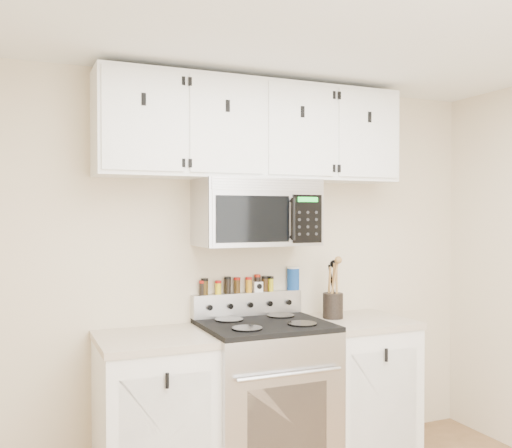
{
  "coord_description": "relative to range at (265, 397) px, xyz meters",
  "views": [
    {
      "loc": [
        -1.42,
        -1.78,
        1.62
      ],
      "look_at": [
        -0.05,
        1.45,
        1.56
      ],
      "focal_mm": 40.0,
      "sensor_mm": 36.0,
      "label": 1
    }
  ],
  "objects": [
    {
      "name": "back_wall",
      "position": [
        0.0,
        0.32,
        0.76
      ],
      "size": [
        3.5,
        0.01,
        2.5
      ],
      "primitive_type": "cube",
      "color": "beige",
      "rests_on": "floor"
    },
    {
      "name": "range",
      "position": [
        0.0,
        0.0,
        0.0
      ],
      "size": [
        0.76,
        0.65,
        1.1
      ],
      "color": "#B7B7BA",
      "rests_on": "floor"
    },
    {
      "name": "base_cabinet_left",
      "position": [
        -0.69,
        0.02,
        -0.03
      ],
      "size": [
        0.64,
        0.62,
        0.92
      ],
      "color": "white",
      "rests_on": "floor"
    },
    {
      "name": "base_cabinet_right",
      "position": [
        0.69,
        0.02,
        -0.03
      ],
      "size": [
        0.64,
        0.62,
        0.92
      ],
      "color": "white",
      "rests_on": "floor"
    },
    {
      "name": "microwave",
      "position": [
        0.0,
        0.13,
        1.14
      ],
      "size": [
        0.76,
        0.44,
        0.42
      ],
      "color": "#9E9EA3",
      "rests_on": "back_wall"
    },
    {
      "name": "upper_cabinets",
      "position": [
        -0.0,
        0.15,
        1.66
      ],
      "size": [
        2.0,
        0.35,
        0.62
      ],
      "color": "white",
      "rests_on": "back_wall"
    },
    {
      "name": "utensil_crock",
      "position": [
        0.54,
        0.1,
        0.53
      ],
      "size": [
        0.14,
        0.14,
        0.39
      ],
      "color": "black",
      "rests_on": "base_cabinet_right"
    },
    {
      "name": "kitchen_timer",
      "position": [
        0.08,
        0.28,
        0.65
      ],
      "size": [
        0.07,
        0.06,
        0.07
      ],
      "primitive_type": "cube",
      "rotation": [
        0.0,
        0.0,
        -0.14
      ],
      "color": "white",
      "rests_on": "range"
    },
    {
      "name": "salt_canister",
      "position": [
        0.34,
        0.28,
        0.69
      ],
      "size": [
        0.09,
        0.09,
        0.16
      ],
      "color": "#154291",
      "rests_on": "range"
    },
    {
      "name": "spice_jar_0",
      "position": [
        -0.31,
        0.28,
        0.66
      ],
      "size": [
        0.04,
        0.04,
        0.09
      ],
      "color": "black",
      "rests_on": "range"
    },
    {
      "name": "spice_jar_1",
      "position": [
        -0.3,
        0.28,
        0.67
      ],
      "size": [
        0.05,
        0.05,
        0.11
      ],
      "color": "#3F2D0F",
      "rests_on": "range"
    },
    {
      "name": "spice_jar_2",
      "position": [
        -0.21,
        0.28,
        0.66
      ],
      "size": [
        0.04,
        0.04,
        0.09
      ],
      "color": "yellow",
      "rests_on": "range"
    },
    {
      "name": "spice_jar_3",
      "position": [
        -0.14,
        0.28,
        0.67
      ],
      "size": [
        0.04,
        0.04,
        0.11
      ],
      "color": "black",
      "rests_on": "range"
    },
    {
      "name": "spice_jar_4",
      "position": [
        -0.07,
        0.28,
        0.67
      ],
      "size": [
        0.04,
        0.04,
        0.1
      ],
      "color": "#3E290E",
      "rests_on": "range"
    },
    {
      "name": "spice_jar_5",
      "position": [
        0.01,
        0.28,
        0.66
      ],
      "size": [
        0.04,
        0.04,
        0.1
      ],
      "color": "#C78617",
      "rests_on": "range"
    },
    {
      "name": "spice_jar_6",
      "position": [
        0.07,
        0.28,
        0.67
      ],
      "size": [
        0.04,
        0.04,
        0.12
      ],
      "color": "black",
      "rests_on": "range"
    },
    {
      "name": "spice_jar_7",
      "position": [
        0.13,
        0.28,
        0.67
      ],
      "size": [
        0.04,
        0.04,
        0.1
      ],
      "color": "#3A230D",
      "rests_on": "range"
    },
    {
      "name": "spice_jar_8",
      "position": [
        0.17,
        0.28,
        0.66
      ],
      "size": [
        0.04,
        0.04,
        0.1
      ],
      "color": "yellow",
      "rests_on": "range"
    }
  ]
}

